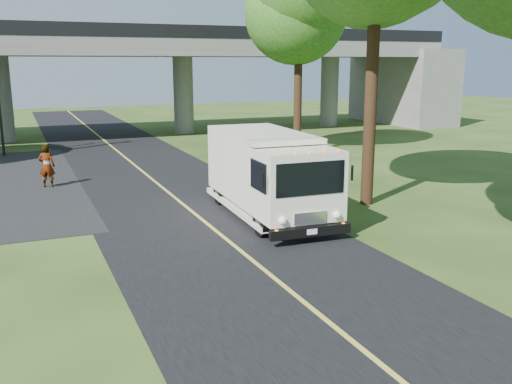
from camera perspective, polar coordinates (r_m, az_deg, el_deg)
ground at (r=10.87m, az=10.17°, el=-15.04°), size 120.00×120.00×0.00m
road at (r=19.42m, az=-6.13°, el=-2.23°), size 7.00×90.00×0.02m
lane_line at (r=19.42m, az=-6.13°, el=-2.17°), size 0.12×90.00×0.01m
overpass at (r=40.33m, az=-15.74°, el=11.73°), size 54.00×10.00×7.30m
step_van at (r=18.78m, az=1.25°, el=2.02°), size 2.73×6.73×2.78m
pedestrian at (r=24.81m, az=-20.19°, el=2.45°), size 0.76×0.62×1.79m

